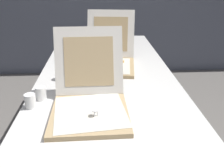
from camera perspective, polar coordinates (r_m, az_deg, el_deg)
name	(u,v)px	position (r m, az deg, el deg)	size (l,w,h in m)	color
table	(107,88)	(1.50, -1.13, -0.87)	(0.87, 2.31, 0.73)	silver
pizza_box_front	(90,101)	(1.15, -5.33, -3.97)	(0.37, 0.49, 0.35)	tan
pizza_box_middle	(109,59)	(1.71, -0.73, 6.00)	(0.41, 0.52, 0.36)	tan
cup_white_near_left	(30,101)	(1.25, -18.78, -3.81)	(0.05, 0.05, 0.07)	white
cup_white_near_center	(41,93)	(1.30, -16.48, -2.13)	(0.05, 0.05, 0.07)	white
cup_white_far	(74,57)	(1.82, -9.01, 6.35)	(0.05, 0.05, 0.07)	white
cup_white_mid	(63,74)	(1.52, -11.53, 2.35)	(0.05, 0.05, 0.07)	white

